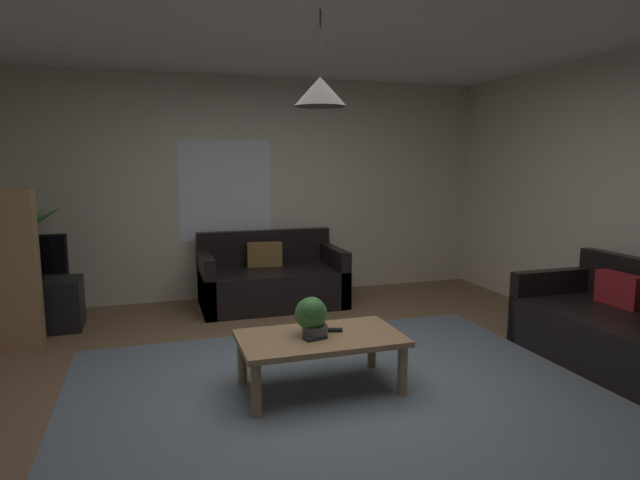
{
  "coord_description": "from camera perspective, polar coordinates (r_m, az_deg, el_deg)",
  "views": [
    {
      "loc": [
        -1.2,
        -3.45,
        1.64
      ],
      "look_at": [
        0.0,
        0.3,
        1.05
      ],
      "focal_mm": 29.81,
      "sensor_mm": 36.0,
      "label": 1
    }
  ],
  "objects": [
    {
      "name": "floor",
      "position": [
        4.01,
        1.36,
        -15.78
      ],
      "size": [
        5.78,
        5.75,
        0.02
      ],
      "primitive_type": "cube",
      "color": "brown",
      "rests_on": "ground"
    },
    {
      "name": "tv",
      "position": [
        5.74,
        -28.91,
        -1.71
      ],
      "size": [
        0.7,
        0.16,
        0.45
      ],
      "color": "black",
      "rests_on": "tv_stand"
    },
    {
      "name": "pendant_lamp",
      "position": [
        3.66,
        0.03,
        15.65
      ],
      "size": [
        0.36,
        0.36,
        0.62
      ],
      "color": "black"
    },
    {
      "name": "couch_right_side",
      "position": [
        5.0,
        29.42,
        -8.48
      ],
      "size": [
        0.9,
        1.53,
        0.82
      ],
      "rotation": [
        0.0,
        0.0,
        -1.57
      ],
      "color": "black",
      "rests_on": "ground"
    },
    {
      "name": "tv_stand",
      "position": [
        5.86,
        -28.54,
        -6.26
      ],
      "size": [
        0.9,
        0.44,
        0.5
      ],
      "primitive_type": "cube",
      "color": "black",
      "rests_on": "ground"
    },
    {
      "name": "rug",
      "position": [
        3.83,
        2.38,
        -16.76
      ],
      "size": [
        3.75,
        3.16,
        0.01
      ],
      "primitive_type": "cube",
      "color": "slate",
      "rests_on": "ground"
    },
    {
      "name": "book_on_table_0",
      "position": [
        3.76,
        -0.53,
        -10.46
      ],
      "size": [
        0.17,
        0.12,
        0.02
      ],
      "primitive_type": "cube",
      "rotation": [
        0.0,
        0.0,
        0.25
      ],
      "color": "black",
      "rests_on": "coffee_table"
    },
    {
      "name": "window_pane",
      "position": [
        6.39,
        -10.12,
        5.28
      ],
      "size": [
        1.08,
        0.01,
        1.19
      ],
      "primitive_type": "cube",
      "color": "white"
    },
    {
      "name": "coffee_table",
      "position": [
        3.86,
        0.03,
        -11.05
      ],
      "size": [
        1.16,
        0.66,
        0.41
      ],
      "color": "#A87F56",
      "rests_on": "ground"
    },
    {
      "name": "wall_back",
      "position": [
        6.48,
        -7.06,
        5.53
      ],
      "size": [
        5.9,
        0.06,
        2.62
      ],
      "primitive_type": "cube",
      "color": "beige",
      "rests_on": "ground"
    },
    {
      "name": "potted_plant_on_table",
      "position": [
        3.78,
        -0.89,
        -8.02
      ],
      "size": [
        0.23,
        0.24,
        0.29
      ],
      "color": "#4C4C51",
      "rests_on": "coffee_table"
    },
    {
      "name": "remote_on_table_0",
      "position": [
        3.92,
        1.22,
        -9.64
      ],
      "size": [
        0.17,
        0.09,
        0.02
      ],
      "primitive_type": "cube",
      "rotation": [
        0.0,
        0.0,
        1.27
      ],
      "color": "black",
      "rests_on": "coffee_table"
    },
    {
      "name": "potted_palm_corner",
      "position": [
        6.23,
        -29.53,
        -2.18
      ],
      "size": [
        0.9,
        0.86,
        1.25
      ],
      "color": "#4C4C51",
      "rests_on": "ground"
    },
    {
      "name": "couch_under_window",
      "position": [
        6.11,
        -5.25,
        -4.45
      ],
      "size": [
        1.59,
        0.9,
        0.82
      ],
      "color": "black",
      "rests_on": "ground"
    },
    {
      "name": "ceiling",
      "position": [
        3.78,
        1.51,
        23.63
      ],
      "size": [
        5.78,
        5.75,
        0.02
      ],
      "primitive_type": "cube",
      "color": "white"
    }
  ]
}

